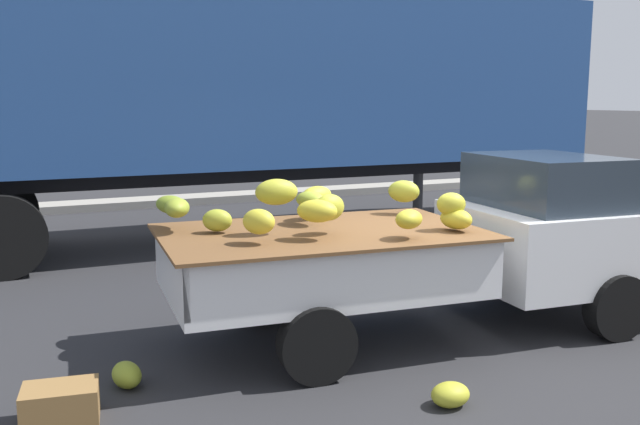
{
  "coord_description": "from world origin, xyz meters",
  "views": [
    {
      "loc": [
        -3.91,
        -5.49,
        2.26
      ],
      "look_at": [
        -1.11,
        0.56,
        1.18
      ],
      "focal_mm": 39.31,
      "sensor_mm": 36.0,
      "label": 1
    }
  ],
  "objects_px": {
    "pickup_truck": "(507,237)",
    "fallen_banana_bunch_by_wheel": "(450,395)",
    "fallen_banana_bunch_near_tailgate": "(127,375)",
    "semi_trailer": "(238,81)",
    "produce_crate": "(61,404)"
  },
  "relations": [
    {
      "from": "pickup_truck",
      "to": "semi_trailer",
      "type": "height_order",
      "value": "semi_trailer"
    },
    {
      "from": "semi_trailer",
      "to": "fallen_banana_bunch_by_wheel",
      "type": "xyz_separation_m",
      "value": [
        -0.59,
        -6.67,
        -2.45
      ]
    },
    {
      "from": "pickup_truck",
      "to": "fallen_banana_bunch_by_wheel",
      "type": "distance_m",
      "value": 2.34
    },
    {
      "from": "pickup_truck",
      "to": "fallen_banana_bunch_near_tailgate",
      "type": "xyz_separation_m",
      "value": [
        -3.8,
        -0.06,
        -0.79
      ]
    },
    {
      "from": "produce_crate",
      "to": "semi_trailer",
      "type": "bearing_deg",
      "value": 60.42
    },
    {
      "from": "semi_trailer",
      "to": "fallen_banana_bunch_near_tailgate",
      "type": "bearing_deg",
      "value": -116.71
    },
    {
      "from": "pickup_truck",
      "to": "fallen_banana_bunch_by_wheel",
      "type": "relative_size",
      "value": 17.02
    },
    {
      "from": "pickup_truck",
      "to": "semi_trailer",
      "type": "relative_size",
      "value": 0.43
    },
    {
      "from": "semi_trailer",
      "to": "fallen_banana_bunch_near_tailgate",
      "type": "relative_size",
      "value": 34.59
    },
    {
      "from": "pickup_truck",
      "to": "fallen_banana_bunch_near_tailgate",
      "type": "height_order",
      "value": "pickup_truck"
    },
    {
      "from": "fallen_banana_bunch_by_wheel",
      "to": "produce_crate",
      "type": "distance_m",
      "value": 2.82
    },
    {
      "from": "pickup_truck",
      "to": "fallen_banana_bunch_by_wheel",
      "type": "xyz_separation_m",
      "value": [
        -1.67,
        -1.43,
        -0.8
      ]
    },
    {
      "from": "fallen_banana_bunch_by_wheel",
      "to": "semi_trailer",
      "type": "bearing_deg",
      "value": 84.93
    },
    {
      "from": "fallen_banana_bunch_by_wheel",
      "to": "fallen_banana_bunch_near_tailgate",
      "type": "bearing_deg",
      "value": 147.1
    },
    {
      "from": "pickup_truck",
      "to": "fallen_banana_bunch_by_wheel",
      "type": "bearing_deg",
      "value": -134.53
    }
  ]
}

